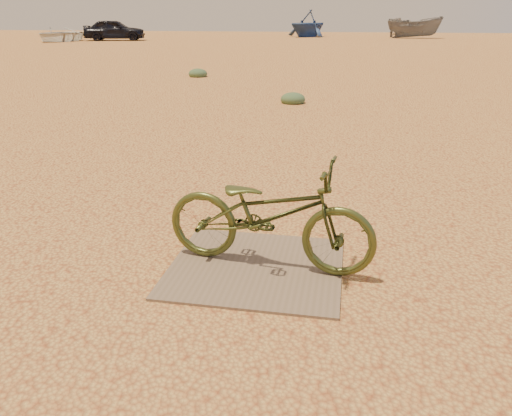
% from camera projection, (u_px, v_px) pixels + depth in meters
% --- Properties ---
extents(ground, '(120.00, 120.00, 0.00)m').
position_uv_depth(ground, '(299.00, 268.00, 4.22)').
color(ground, tan).
rests_on(ground, ground).
extents(plywood_board, '(1.44, 1.33, 0.02)m').
position_uv_depth(plywood_board, '(256.00, 267.00, 4.22)').
color(plywood_board, brown).
rests_on(plywood_board, ground).
extents(bicycle, '(1.82, 0.81, 0.92)m').
position_uv_depth(bicycle, '(269.00, 214.00, 4.07)').
color(bicycle, '#3E471E').
rests_on(bicycle, plywood_board).
extents(car, '(5.12, 3.07, 1.63)m').
position_uv_depth(car, '(114.00, 30.00, 40.32)').
color(car, black).
rests_on(car, ground).
extents(boat_near_left, '(3.88, 5.30, 1.07)m').
position_uv_depth(boat_near_left, '(59.00, 34.00, 39.08)').
color(boat_near_left, white).
rests_on(boat_near_left, ground).
extents(boat_far_left, '(5.88, 6.04, 2.42)m').
position_uv_depth(boat_far_left, '(308.00, 23.00, 46.56)').
color(boat_far_left, navy).
rests_on(boat_far_left, ground).
extents(boat_mid_right, '(4.80, 2.05, 1.82)m').
position_uv_depth(boat_mid_right, '(414.00, 27.00, 44.11)').
color(boat_mid_right, slate).
rests_on(boat_mid_right, ground).
extents(kale_a, '(0.59, 0.59, 0.33)m').
position_uv_depth(kale_a, '(293.00, 103.00, 12.06)').
color(kale_a, '#46603F').
rests_on(kale_a, ground).
extents(kale_c, '(0.64, 0.64, 0.35)m').
position_uv_depth(kale_c, '(198.00, 77.00, 17.13)').
color(kale_c, '#46603F').
rests_on(kale_c, ground).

